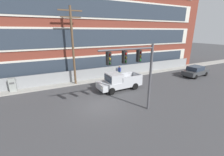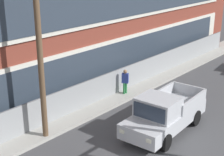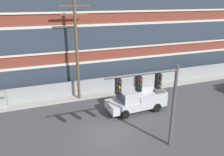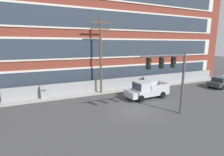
{
  "view_description": "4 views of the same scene",
  "coord_description": "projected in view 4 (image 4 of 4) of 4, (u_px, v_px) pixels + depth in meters",
  "views": [
    {
      "loc": [
        -4.38,
        -11.53,
        6.52
      ],
      "look_at": [
        2.58,
        2.67,
        1.57
      ],
      "focal_mm": 24.0,
      "sensor_mm": 36.0,
      "label": 1
    },
    {
      "loc": [
        -9.55,
        -4.96,
        8.04
      ],
      "look_at": [
        1.33,
        4.24,
        3.05
      ],
      "focal_mm": 55.0,
      "sensor_mm": 36.0,
      "label": 2
    },
    {
      "loc": [
        -4.24,
        -12.64,
        9.23
      ],
      "look_at": [
        1.15,
        2.21,
        3.54
      ],
      "focal_mm": 35.0,
      "sensor_mm": 36.0,
      "label": 3
    },
    {
      "loc": [
        -8.35,
        -13.39,
        6.24
      ],
      "look_at": [
        -0.47,
        3.72,
        2.56
      ],
      "focal_mm": 28.0,
      "sensor_mm": 36.0,
      "label": 4
    }
  ],
  "objects": [
    {
      "name": "chain_link_fence",
      "position": [
        133.0,
        82.0,
        25.06
      ],
      "size": [
        32.55,
        0.06,
        1.66
      ],
      "color": "gray",
      "rests_on": "ground"
    },
    {
      "name": "pedestrian_near_cabinet",
      "position": [
        143.0,
        81.0,
        25.18
      ],
      "size": [
        0.39,
        0.47,
        1.69
      ],
      "color": "#236B38",
      "rests_on": "ground"
    },
    {
      "name": "traffic_signal_mast",
      "position": [
        171.0,
        70.0,
        14.55
      ],
      "size": [
        4.62,
        0.43,
        5.6
      ],
      "color": "#4C4C51",
      "rests_on": "ground"
    },
    {
      "name": "brick_mill_building",
      "position": [
        72.0,
        22.0,
        25.41
      ],
      "size": [
        51.26,
        10.21,
        18.71
      ],
      "color": "brown",
      "rests_on": "ground"
    },
    {
      "name": "pickup_truck_silver",
      "position": [
        146.0,
        90.0,
        20.31
      ],
      "size": [
        5.3,
        2.25,
        2.02
      ],
      "color": "#B2B5BA",
      "rests_on": "ground"
    },
    {
      "name": "sedan_dark_grey",
      "position": [
        221.0,
        82.0,
        25.42
      ],
      "size": [
        4.75,
        2.39,
        1.56
      ],
      "color": "#383A3D",
      "rests_on": "ground"
    },
    {
      "name": "utility_pole_near_corner",
      "position": [
        101.0,
        53.0,
        21.28
      ],
      "size": [
        2.69,
        0.26,
        9.23
      ],
      "color": "brown",
      "rests_on": "ground"
    },
    {
      "name": "sidewalk_building_side",
      "position": [
        104.0,
        91.0,
        23.12
      ],
      "size": [
        80.0,
        1.93,
        0.16
      ],
      "primitive_type": "cube",
      "color": "#9E9B93",
      "rests_on": "ground"
    },
    {
      "name": "ground_plane",
      "position": [
        133.0,
        111.0,
        16.56
      ],
      "size": [
        160.0,
        160.0,
        0.0
      ],
      "primitive_type": "plane",
      "color": "#424244"
    },
    {
      "name": "electrical_cabinet",
      "position": [
        44.0,
        93.0,
        19.78
      ],
      "size": [
        0.66,
        0.56,
        1.64
      ],
      "color": "#939993",
      "rests_on": "ground"
    }
  ]
}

